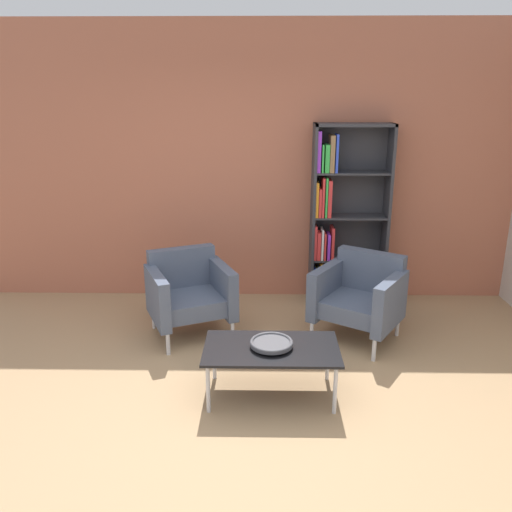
{
  "coord_description": "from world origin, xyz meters",
  "views": [
    {
      "loc": [
        0.15,
        -3.1,
        2.2
      ],
      "look_at": [
        0.08,
        0.84,
        0.95
      ],
      "focal_mm": 36.47,
      "sensor_mm": 36.0,
      "label": 1
    }
  ],
  "objects_px": {
    "decorative_bowl": "(271,343)",
    "armchair_spare_guest": "(360,295)",
    "armchair_by_bookshelf": "(189,292)",
    "bookshelf_tall": "(340,219)",
    "coffee_table_low": "(271,351)"
  },
  "relations": [
    {
      "from": "bookshelf_tall",
      "to": "decorative_bowl",
      "type": "distance_m",
      "value": 2.09
    },
    {
      "from": "bookshelf_tall",
      "to": "decorative_bowl",
      "type": "xyz_separation_m",
      "value": [
        -0.74,
        -1.9,
        -0.48
      ]
    },
    {
      "from": "bookshelf_tall",
      "to": "armchair_spare_guest",
      "type": "height_order",
      "value": "bookshelf_tall"
    },
    {
      "from": "decorative_bowl",
      "to": "armchair_spare_guest",
      "type": "height_order",
      "value": "armchair_spare_guest"
    },
    {
      "from": "coffee_table_low",
      "to": "armchair_spare_guest",
      "type": "relative_size",
      "value": 1.06
    },
    {
      "from": "coffee_table_low",
      "to": "armchair_spare_guest",
      "type": "height_order",
      "value": "armchair_spare_guest"
    },
    {
      "from": "bookshelf_tall",
      "to": "coffee_table_low",
      "type": "xyz_separation_m",
      "value": [
        -0.74,
        -1.9,
        -0.55
      ]
    },
    {
      "from": "coffee_table_low",
      "to": "decorative_bowl",
      "type": "height_order",
      "value": "decorative_bowl"
    },
    {
      "from": "coffee_table_low",
      "to": "armchair_by_bookshelf",
      "type": "distance_m",
      "value": 1.31
    },
    {
      "from": "armchair_spare_guest",
      "to": "armchair_by_bookshelf",
      "type": "bearing_deg",
      "value": -149.25
    },
    {
      "from": "bookshelf_tall",
      "to": "armchair_spare_guest",
      "type": "relative_size",
      "value": 2.02
    },
    {
      "from": "bookshelf_tall",
      "to": "decorative_bowl",
      "type": "bearing_deg",
      "value": -111.31
    },
    {
      "from": "bookshelf_tall",
      "to": "decorative_bowl",
      "type": "height_order",
      "value": "bookshelf_tall"
    },
    {
      "from": "coffee_table_low",
      "to": "armchair_by_bookshelf",
      "type": "bearing_deg",
      "value": 125.64
    },
    {
      "from": "armchair_by_bookshelf",
      "to": "bookshelf_tall",
      "type": "bearing_deg",
      "value": 5.27
    }
  ]
}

